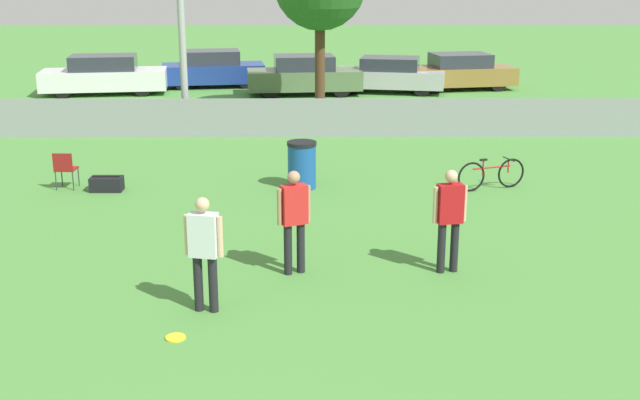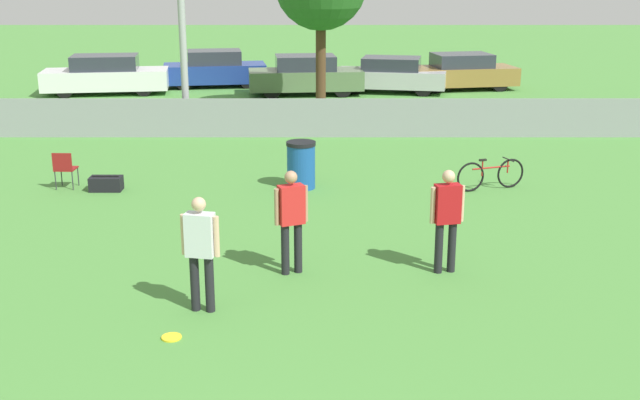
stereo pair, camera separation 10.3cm
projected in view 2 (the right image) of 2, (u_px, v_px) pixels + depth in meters
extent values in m
cube|color=gray|center=(293.00, 118.00, 22.44)|extent=(26.24, 0.03, 1.10)
cylinder|color=#4C331E|center=(323.00, 68.00, 25.48)|extent=(0.32, 0.32, 3.03)
cylinder|color=black|center=(197.00, 283.00, 11.28)|extent=(0.13, 0.13, 0.83)
cylinder|color=black|center=(212.00, 284.00, 11.23)|extent=(0.13, 0.13, 0.83)
cube|color=silver|center=(203.00, 235.00, 11.05)|extent=(0.43, 0.29, 0.62)
sphere|color=#D8AD8C|center=(201.00, 204.00, 10.92)|extent=(0.20, 0.20, 0.20)
cylinder|color=#D8AD8C|center=(186.00, 234.00, 11.10)|extent=(0.08, 0.08, 0.58)
cylinder|color=#D8AD8C|center=(219.00, 236.00, 11.01)|extent=(0.08, 0.08, 0.58)
cylinder|color=black|center=(288.00, 249.00, 12.58)|extent=(0.13, 0.13, 0.83)
cylinder|color=black|center=(301.00, 247.00, 12.66)|extent=(0.13, 0.13, 0.83)
cube|color=red|center=(294.00, 205.00, 12.42)|extent=(0.45, 0.36, 0.62)
sphere|color=tan|center=(293.00, 177.00, 12.29)|extent=(0.20, 0.20, 0.20)
cylinder|color=tan|center=(279.00, 207.00, 12.33)|extent=(0.08, 0.08, 0.58)
cylinder|color=tan|center=(308.00, 203.00, 12.51)|extent=(0.08, 0.08, 0.58)
cylinder|color=black|center=(441.00, 248.00, 12.64)|extent=(0.13, 0.13, 0.83)
cylinder|color=black|center=(454.00, 247.00, 12.68)|extent=(0.13, 0.13, 0.83)
cube|color=#B21419|center=(450.00, 204.00, 12.45)|extent=(0.43, 0.30, 0.62)
sphere|color=#D8AD8C|center=(451.00, 177.00, 12.33)|extent=(0.20, 0.20, 0.20)
cylinder|color=#D8AD8C|center=(435.00, 205.00, 12.41)|extent=(0.08, 0.08, 0.58)
cylinder|color=#D8AD8C|center=(464.00, 204.00, 12.50)|extent=(0.08, 0.08, 0.58)
cylinder|color=yellow|center=(174.00, 337.00, 10.53)|extent=(0.27, 0.27, 0.03)
torus|color=yellow|center=(174.00, 337.00, 10.53)|extent=(0.27, 0.27, 0.03)
cylinder|color=#333338|center=(81.00, 176.00, 17.68)|extent=(0.02, 0.02, 0.41)
cylinder|color=#333338|center=(64.00, 176.00, 17.69)|extent=(0.02, 0.02, 0.41)
cylinder|color=#333338|center=(75.00, 181.00, 17.32)|extent=(0.02, 0.02, 0.41)
cylinder|color=#333338|center=(58.00, 180.00, 17.33)|extent=(0.02, 0.02, 0.41)
cube|color=maroon|center=(69.00, 169.00, 17.44)|extent=(0.44, 0.44, 0.03)
cube|color=maroon|center=(65.00, 162.00, 17.19)|extent=(0.42, 0.04, 0.38)
torus|color=black|center=(473.00, 177.00, 17.15)|extent=(0.63, 0.26, 0.65)
torus|color=black|center=(513.00, 173.00, 17.45)|extent=(0.63, 0.26, 0.65)
cylinder|color=#A51E19|center=(494.00, 168.00, 17.25)|extent=(0.87, 0.33, 0.04)
cylinder|color=#A51E19|center=(485.00, 169.00, 17.18)|extent=(0.03, 0.03, 0.33)
cylinder|color=#A51E19|center=(510.00, 166.00, 17.38)|extent=(0.03, 0.03, 0.30)
cube|color=black|center=(485.00, 160.00, 17.13)|extent=(0.17, 0.11, 0.04)
cylinder|color=black|center=(511.00, 159.00, 17.34)|extent=(0.17, 0.42, 0.03)
cylinder|color=#194C99|center=(304.00, 167.00, 17.40)|extent=(0.61, 0.61, 0.95)
cylinder|color=black|center=(303.00, 143.00, 17.25)|extent=(0.64, 0.64, 0.08)
cube|color=black|center=(109.00, 183.00, 17.30)|extent=(0.68, 0.38, 0.31)
cube|color=black|center=(108.00, 176.00, 17.25)|extent=(0.58, 0.04, 0.02)
cylinder|color=black|center=(149.00, 82.00, 30.87)|extent=(0.64, 0.26, 0.62)
cylinder|color=black|center=(146.00, 88.00, 29.43)|extent=(0.64, 0.26, 0.62)
cylinder|color=black|center=(74.00, 83.00, 30.51)|extent=(0.64, 0.26, 0.62)
cylinder|color=black|center=(67.00, 89.00, 29.07)|extent=(0.64, 0.26, 0.62)
cube|color=white|center=(109.00, 79.00, 29.91)|extent=(4.75, 2.34, 0.71)
cube|color=#2D333D|center=(108.00, 62.00, 29.73)|extent=(2.56, 1.84, 0.54)
cylinder|color=black|center=(247.00, 76.00, 32.61)|extent=(0.62, 0.27, 0.60)
cylinder|color=black|center=(250.00, 81.00, 31.21)|extent=(0.62, 0.27, 0.60)
cylinder|color=black|center=(186.00, 77.00, 32.25)|extent=(0.62, 0.27, 0.60)
cylinder|color=black|center=(186.00, 82.00, 30.85)|extent=(0.62, 0.27, 0.60)
cube|color=navy|center=(217.00, 73.00, 31.66)|extent=(4.18, 2.29, 0.71)
cube|color=#2D333D|center=(217.00, 57.00, 31.49)|extent=(2.27, 1.79, 0.53)
cylinder|color=black|center=(340.00, 82.00, 30.60)|extent=(0.69, 0.25, 0.67)
cylinder|color=black|center=(345.00, 88.00, 29.17)|extent=(0.69, 0.25, 0.67)
cylinder|color=black|center=(272.00, 83.00, 30.35)|extent=(0.69, 0.25, 0.67)
cylinder|color=black|center=(274.00, 89.00, 28.92)|extent=(0.69, 0.25, 0.67)
cube|color=#59724C|center=(308.00, 79.00, 29.69)|extent=(4.33, 2.14, 0.71)
cube|color=#2D333D|center=(308.00, 63.00, 29.52)|extent=(2.31, 1.73, 0.53)
cylinder|color=black|center=(428.00, 82.00, 30.74)|extent=(0.68, 0.30, 0.66)
cylinder|color=black|center=(426.00, 88.00, 29.35)|extent=(0.68, 0.30, 0.66)
cylinder|color=black|center=(363.00, 80.00, 31.20)|extent=(0.68, 0.30, 0.66)
cylinder|color=black|center=(358.00, 86.00, 29.81)|extent=(0.68, 0.30, 0.66)
cube|color=#B7B7BC|center=(394.00, 78.00, 30.22)|extent=(4.33, 2.43, 0.63)
cube|color=#2D333D|center=(394.00, 64.00, 30.06)|extent=(2.37, 1.86, 0.47)
cylinder|color=black|center=(487.00, 78.00, 31.93)|extent=(0.65, 0.29, 0.62)
cylinder|color=black|center=(503.00, 83.00, 30.46)|extent=(0.65, 0.29, 0.62)
cylinder|color=black|center=(426.00, 79.00, 31.51)|extent=(0.65, 0.29, 0.62)
cylinder|color=black|center=(438.00, 85.00, 30.03)|extent=(0.65, 0.29, 0.62)
cube|color=olive|center=(464.00, 76.00, 30.92)|extent=(4.37, 2.48, 0.67)
cube|color=#2D333D|center=(465.00, 60.00, 30.75)|extent=(2.39, 1.92, 0.51)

